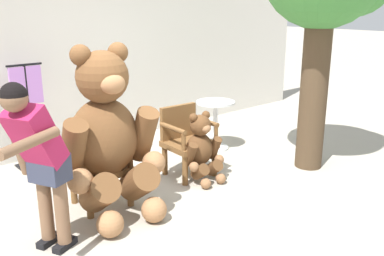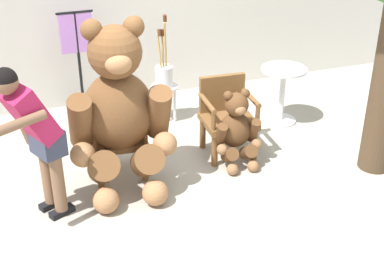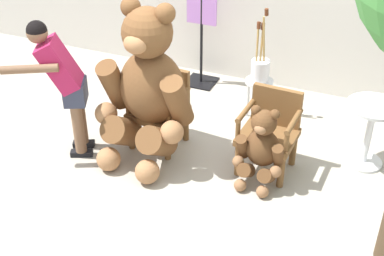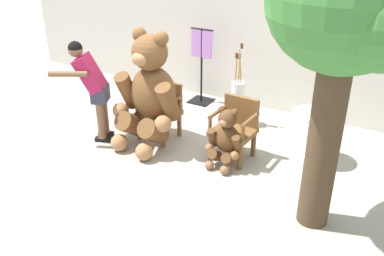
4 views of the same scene
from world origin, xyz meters
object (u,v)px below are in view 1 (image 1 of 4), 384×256
person_visitor (38,154)px  round_side_table (215,120)px  wooden_chair_right (186,139)px  clothing_display_stand (29,114)px  brush_bucket (114,116)px  teddy_bear_large (108,134)px  teddy_bear_small (202,148)px  wooden_chair_left (98,162)px  white_stool (115,135)px

person_visitor → round_side_table: bearing=18.8°
wooden_chair_right → clothing_display_stand: 2.04m
clothing_display_stand → brush_bucket: bearing=-27.6°
teddy_bear_large → brush_bucket: size_ratio=1.91×
teddy_bear_large → teddy_bear_small: 1.32m
wooden_chair_left → teddy_bear_large: 0.47m
clothing_display_stand → wooden_chair_right: bearing=-47.7°
teddy_bear_large → round_side_table: 2.35m
teddy_bear_small → round_side_table: 1.20m
round_side_table → wooden_chair_right: bearing=-154.2°
teddy_bear_large → white_stool: 1.61m
person_visitor → clothing_display_stand: 2.19m
round_side_table → white_stool: bearing=157.9°
round_side_table → brush_bucket: bearing=158.0°
teddy_bear_large → white_stool: teddy_bear_large is taller
white_stool → round_side_table: size_ratio=0.64×
teddy_bear_large → teddy_bear_small: size_ratio=2.02×
wooden_chair_right → round_side_table: wooden_chair_right is taller
wooden_chair_right → brush_bucket: brush_bucket is taller
wooden_chair_right → teddy_bear_large: size_ratio=0.50×
wooden_chair_left → clothing_display_stand: (-0.12, 1.50, 0.26)m
wooden_chair_left → clothing_display_stand: 1.53m
person_visitor → wooden_chair_right: bearing=15.4°
teddy_bear_large → person_visitor: size_ratio=1.13×
round_side_table → clothing_display_stand: 2.55m
teddy_bear_small → person_visitor: person_visitor is taller
person_visitor → brush_bucket: person_visitor is taller
round_side_table → teddy_bear_large: bearing=-161.6°
brush_bucket → round_side_table: bearing=-22.0°
white_stool → teddy_bear_large: bearing=-123.2°
wooden_chair_left → clothing_display_stand: bearing=94.7°
wooden_chair_right → teddy_bear_small: bearing=-91.1°
wooden_chair_right → round_side_table: size_ratio=1.19×
white_stool → brush_bucket: size_ratio=0.51×
wooden_chair_right → white_stool: bearing=112.4°
white_stool → clothing_display_stand: (-0.95, 0.50, 0.36)m
round_side_table → clothing_display_stand: size_ratio=0.53×
wooden_chair_right → round_side_table: 1.05m
brush_bucket → round_side_table: size_ratio=1.25×
wooden_chair_left → round_side_table: bearing=11.8°
brush_bucket → round_side_table: brush_bucket is taller
wooden_chair_left → person_visitor: size_ratio=0.56×
teddy_bear_large → round_side_table: bearing=18.4°
teddy_bear_large → wooden_chair_left: bearing=87.5°
round_side_table → wooden_chair_left: bearing=-168.2°
teddy_bear_small → person_visitor: (-2.06, -0.28, 0.49)m
teddy_bear_large → brush_bucket: teddy_bear_large is taller
teddy_bear_small → round_side_table: teddy_bear_small is taller
round_side_table → person_visitor: bearing=-161.2°
round_side_table → teddy_bear_small: bearing=-141.9°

